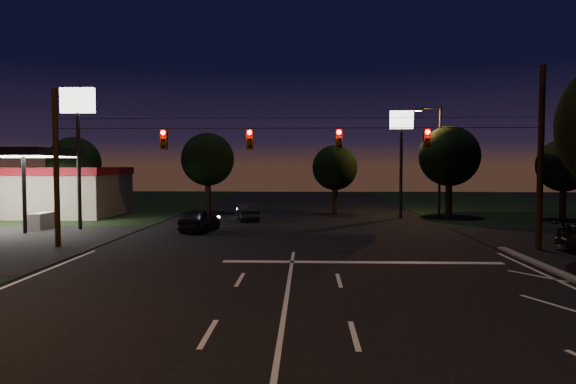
{
  "coord_description": "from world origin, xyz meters",
  "views": [
    {
      "loc": [
        0.63,
        -10.41,
        4.17
      ],
      "look_at": [
        -0.19,
        11.92,
        3.0
      ],
      "focal_mm": 32.0,
      "sensor_mm": 36.0,
      "label": 1
    }
  ],
  "objects": [
    {
      "name": "ground",
      "position": [
        0.0,
        0.0,
        0.0
      ],
      "size": [
        140.0,
        140.0,
        0.0
      ],
      "primitive_type": "plane",
      "color": "black",
      "rests_on": "ground"
    },
    {
      "name": "stop_bar",
      "position": [
        3.0,
        11.5,
        0.01
      ],
      "size": [
        12.0,
        0.5,
        0.01
      ],
      "primitive_type": "cube",
      "color": "silver",
      "rests_on": "ground"
    },
    {
      "name": "utility_pole_right",
      "position": [
        12.0,
        15.0,
        0.0
      ],
      "size": [
        0.3,
        0.3,
        9.0
      ],
      "primitive_type": "cylinder",
      "color": "black",
      "rests_on": "ground"
    },
    {
      "name": "utility_pole_left",
      "position": [
        -12.0,
        15.0,
        0.0
      ],
      "size": [
        0.28,
        0.28,
        8.0
      ],
      "primitive_type": "cylinder",
      "color": "black",
      "rests_on": "ground"
    },
    {
      "name": "signal_span",
      "position": [
        -0.0,
        14.96,
        5.5
      ],
      "size": [
        24.0,
        0.4,
        1.56
      ],
      "color": "black",
      "rests_on": "ground"
    },
    {
      "name": "gas_station",
      "position": [
        -21.86,
        30.39,
        2.38
      ],
      "size": [
        14.2,
        16.1,
        5.25
      ],
      "color": "gray",
      "rests_on": "ground"
    },
    {
      "name": "pole_sign_left_near",
      "position": [
        -14.0,
        22.0,
        6.98
      ],
      "size": [
        2.2,
        0.3,
        9.1
      ],
      "color": "black",
      "rests_on": "ground"
    },
    {
      "name": "pole_sign_right",
      "position": [
        8.0,
        30.0,
        6.24
      ],
      "size": [
        1.8,
        0.3,
        8.4
      ],
      "color": "black",
      "rests_on": "ground"
    },
    {
      "name": "street_light_right_far",
      "position": [
        11.24,
        32.0,
        5.24
      ],
      "size": [
        2.2,
        0.35,
        9.0
      ],
      "color": "black",
      "rests_on": "ground"
    },
    {
      "name": "tree_far_a",
      "position": [
        -17.98,
        30.12,
        4.26
      ],
      "size": [
        4.2,
        4.2,
        6.42
      ],
      "color": "black",
      "rests_on": "ground"
    },
    {
      "name": "tree_far_b",
      "position": [
        -7.98,
        34.13,
        4.61
      ],
      "size": [
        4.6,
        4.6,
        6.98
      ],
      "color": "black",
      "rests_on": "ground"
    },
    {
      "name": "tree_far_c",
      "position": [
        3.02,
        33.1,
        3.9
      ],
      "size": [
        3.8,
        3.8,
        5.86
      ],
      "color": "black",
      "rests_on": "ground"
    },
    {
      "name": "tree_far_d",
      "position": [
        12.02,
        31.13,
        4.83
      ],
      "size": [
        4.8,
        4.8,
        7.3
      ],
      "color": "black",
      "rests_on": "ground"
    },
    {
      "name": "tree_far_e",
      "position": [
        20.02,
        29.11,
        4.11
      ],
      "size": [
        4.0,
        4.0,
        6.18
      ],
      "color": "black",
      "rests_on": "ground"
    },
    {
      "name": "car_oncoming_a",
      "position": [
        -6.13,
        21.61,
        0.71
      ],
      "size": [
        2.23,
        4.37,
        1.42
      ],
      "primitive_type": "imported",
      "rotation": [
        0.0,
        0.0,
        3.01
      ],
      "color": "black",
      "rests_on": "ground"
    },
    {
      "name": "car_oncoming_b",
      "position": [
        -3.83,
        28.07,
        0.65
      ],
      "size": [
        2.17,
        4.12,
        1.29
      ],
      "primitive_type": "imported",
      "rotation": [
        0.0,
        0.0,
        3.36
      ],
      "color": "black",
      "rests_on": "ground"
    }
  ]
}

